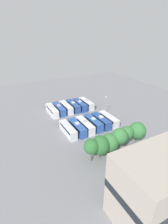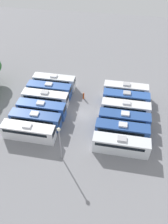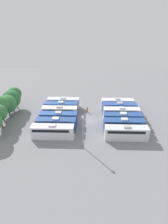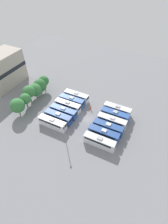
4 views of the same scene
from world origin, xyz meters
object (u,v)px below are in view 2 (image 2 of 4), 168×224
bus_1 (122,131)px  bus_8 (41,109)px  bus_6 (28,131)px  bus_9 (45,98)px  bus_10 (49,90)px  bus_0 (121,145)px  bus_4 (126,99)px  bus_5 (126,90)px  bus_7 (36,119)px  bus_3 (125,108)px  bus_11 (54,82)px  light_pole (60,139)px  worker_person (84,96)px  bus_2 (124,119)px

bus_1 → bus_8: bearing=79.6°
bus_6 → bus_9: same height
bus_9 → bus_10: same height
bus_0 → bus_8: (6.57, 17.01, 0.00)m
bus_4 → bus_5: same height
bus_7 → bus_3: bearing=-69.4°
bus_11 → bus_9: bearing=178.7°
bus_6 → light_pole: bearing=-115.6°
bus_7 → bus_11: 13.30m
bus_5 → bus_11: same height
bus_5 → bus_10: same height
bus_7 → bus_8: same height
bus_5 → worker_person: bus_5 is taller
bus_8 → bus_2: bearing=-90.1°
bus_0 → bus_6: bearing=89.9°
bus_5 → bus_7: 21.67m
bus_3 → bus_4: size_ratio=1.00×
bus_5 → bus_7: (-13.05, 17.30, 0.00)m
bus_7 → bus_2: bearing=-79.5°
bus_4 → bus_9: same height
bus_6 → bus_9: bearing=-0.7°
bus_3 → bus_9: bearing=89.4°
bus_3 → bus_9: size_ratio=1.00×
bus_2 → bus_9: size_ratio=1.00×
bus_5 → light_pole: bearing=152.9°
bus_3 → bus_6: bearing=119.1°
bus_3 → bus_10: size_ratio=1.00×
bus_4 → light_pole: size_ratio=1.28×
bus_4 → worker_person: size_ratio=5.65×
bus_4 → bus_7: same height
bus_6 → bus_11: same height
bus_7 → bus_9: (6.77, 0.11, 0.00)m
bus_6 → bus_7: bearing=-4.0°
bus_3 → bus_6: (-9.87, 17.77, 0.00)m
bus_5 → bus_2: bearing=-179.2°
bus_1 → light_pole: size_ratio=1.28×
bus_4 → bus_6: same height
bus_2 → bus_4: size_ratio=1.00×
bus_0 → bus_8: 18.24m
bus_10 → light_pole: (-16.72, -7.29, 3.57)m
bus_1 → light_pole: (-6.93, 10.03, 3.57)m
bus_5 → bus_11: size_ratio=1.00×
bus_10 → bus_11: (3.39, -0.21, 0.00)m
bus_0 → bus_7: (3.32, 17.15, 0.00)m
bus_0 → bus_1: (3.44, 0.00, 0.00)m
bus_3 → bus_4: (3.28, 0.05, 0.00)m
bus_7 → bus_9: bearing=0.9°
bus_1 → bus_10: same height
bus_5 → worker_person: (-2.71, 9.44, -0.95)m
bus_11 → worker_person: size_ratio=5.65×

